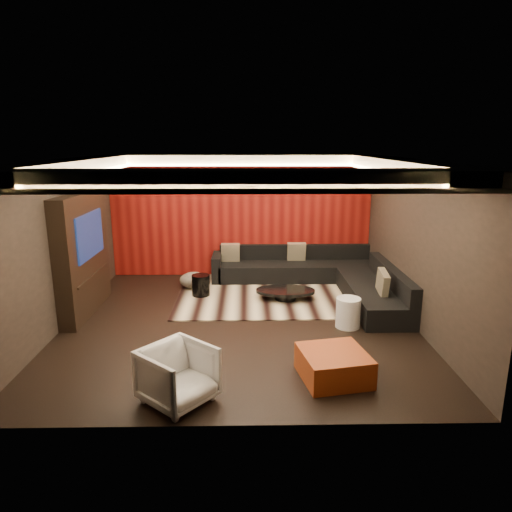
{
  "coord_description": "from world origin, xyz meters",
  "views": [
    {
      "loc": [
        0.15,
        -7.48,
        3.08
      ],
      "look_at": [
        0.3,
        0.6,
        1.05
      ],
      "focal_mm": 32.0,
      "sensor_mm": 36.0,
      "label": 1
    }
  ],
  "objects_px": {
    "coffee_table": "(285,294)",
    "white_side_table": "(348,313)",
    "orange_ottoman": "(334,365)",
    "armchair": "(178,375)",
    "drum_stool": "(201,285)",
    "sectional_sofa": "(322,277)"
  },
  "relations": [
    {
      "from": "sectional_sofa",
      "to": "armchair",
      "type": "bearing_deg",
      "value": -119.11
    },
    {
      "from": "armchair",
      "to": "sectional_sofa",
      "type": "distance_m",
      "value": 5.0
    },
    {
      "from": "armchair",
      "to": "sectional_sofa",
      "type": "xyz_separation_m",
      "value": [
        2.43,
        4.36,
        -0.09
      ]
    },
    {
      "from": "coffee_table",
      "to": "white_side_table",
      "type": "distance_m",
      "value": 1.69
    },
    {
      "from": "coffee_table",
      "to": "orange_ottoman",
      "type": "relative_size",
      "value": 1.39
    },
    {
      "from": "orange_ottoman",
      "to": "sectional_sofa",
      "type": "bearing_deg",
      "value": 83.36
    },
    {
      "from": "armchair",
      "to": "drum_stool",
      "type": "bearing_deg",
      "value": 43.02
    },
    {
      "from": "white_side_table",
      "to": "drum_stool",
      "type": "bearing_deg",
      "value": 148.22
    },
    {
      "from": "orange_ottoman",
      "to": "armchair",
      "type": "xyz_separation_m",
      "value": [
        -1.98,
        -0.54,
        0.17
      ]
    },
    {
      "from": "coffee_table",
      "to": "orange_ottoman",
      "type": "distance_m",
      "value": 3.15
    },
    {
      "from": "drum_stool",
      "to": "orange_ottoman",
      "type": "bearing_deg",
      "value": -58.15
    },
    {
      "from": "drum_stool",
      "to": "sectional_sofa",
      "type": "height_order",
      "value": "sectional_sofa"
    },
    {
      "from": "drum_stool",
      "to": "white_side_table",
      "type": "bearing_deg",
      "value": -31.78
    },
    {
      "from": "white_side_table",
      "to": "armchair",
      "type": "bearing_deg",
      "value": -138.34
    },
    {
      "from": "orange_ottoman",
      "to": "armchair",
      "type": "height_order",
      "value": "armchair"
    },
    {
      "from": "white_side_table",
      "to": "sectional_sofa",
      "type": "relative_size",
      "value": 0.14
    },
    {
      "from": "armchair",
      "to": "white_side_table",
      "type": "bearing_deg",
      "value": -7.05
    },
    {
      "from": "coffee_table",
      "to": "sectional_sofa",
      "type": "height_order",
      "value": "sectional_sofa"
    },
    {
      "from": "armchair",
      "to": "orange_ottoman",
      "type": "bearing_deg",
      "value": -33.61
    },
    {
      "from": "white_side_table",
      "to": "coffee_table",
      "type": "bearing_deg",
      "value": 124.48
    },
    {
      "from": "orange_ottoman",
      "to": "sectional_sofa",
      "type": "relative_size",
      "value": 0.23
    },
    {
      "from": "drum_stool",
      "to": "sectional_sofa",
      "type": "distance_m",
      "value": 2.59
    }
  ]
}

